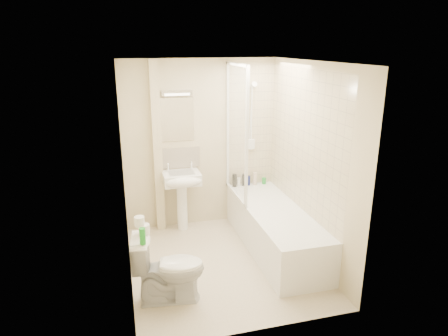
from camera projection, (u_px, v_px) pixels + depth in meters
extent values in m
plane|color=beige|center=(223.00, 263.00, 4.91)|extent=(2.50, 2.50, 0.00)
cube|color=beige|center=(200.00, 145.00, 5.71)|extent=(2.20, 0.02, 2.40)
cube|color=beige|center=(124.00, 178.00, 4.28)|extent=(0.02, 2.50, 2.40)
cube|color=beige|center=(310.00, 163.00, 4.82)|extent=(0.02, 2.50, 2.40)
cube|color=white|center=(222.00, 62.00, 4.20)|extent=(2.20, 2.50, 0.02)
cube|color=beige|center=(251.00, 127.00, 5.81)|extent=(0.70, 0.01, 1.75)
cube|color=beige|center=(303.00, 141.00, 4.94)|extent=(0.01, 2.10, 1.75)
cube|color=beige|center=(157.00, 148.00, 5.50)|extent=(0.12, 0.12, 2.40)
cube|color=beige|center=(179.00, 158.00, 5.67)|extent=(0.60, 0.02, 0.30)
cube|color=white|center=(177.00, 120.00, 5.50)|extent=(0.46, 0.01, 0.60)
cube|color=silver|center=(177.00, 93.00, 5.37)|extent=(0.42, 0.07, 0.07)
cube|color=white|center=(274.00, 229.00, 5.20)|extent=(0.70, 2.10, 0.55)
cube|color=white|center=(275.00, 213.00, 5.13)|extent=(0.56, 1.96, 0.05)
cube|color=white|center=(236.00, 132.00, 5.32)|extent=(0.01, 0.90, 1.80)
cube|color=white|center=(228.00, 126.00, 5.71)|extent=(0.04, 0.04, 1.80)
cube|color=white|center=(247.00, 140.00, 4.90)|extent=(0.04, 0.04, 1.80)
cube|color=white|center=(237.00, 64.00, 5.05)|extent=(0.04, 0.90, 0.04)
cube|color=white|center=(236.00, 194.00, 5.58)|extent=(0.04, 0.90, 0.03)
cylinder|color=white|center=(251.00, 118.00, 5.75)|extent=(0.02, 0.02, 0.90)
cylinder|color=white|center=(251.00, 149.00, 5.89)|extent=(0.05, 0.05, 0.02)
cylinder|color=white|center=(252.00, 87.00, 5.62)|extent=(0.05, 0.05, 0.02)
cylinder|color=white|center=(254.00, 85.00, 5.55)|extent=(0.08, 0.11, 0.11)
cube|color=white|center=(251.00, 144.00, 5.86)|extent=(0.10, 0.05, 0.14)
cylinder|color=white|center=(251.00, 115.00, 5.71)|extent=(0.01, 0.13, 0.84)
cylinder|color=white|center=(182.00, 207.00, 5.73)|extent=(0.15, 0.15, 0.69)
cube|color=white|center=(181.00, 178.00, 5.57)|extent=(0.51, 0.39, 0.16)
ellipsoid|color=white|center=(183.00, 182.00, 5.41)|extent=(0.51, 0.22, 0.16)
cube|color=silver|center=(181.00, 174.00, 5.55)|extent=(0.35, 0.26, 0.04)
cylinder|color=white|center=(168.00, 168.00, 5.59)|extent=(0.03, 0.03, 0.10)
cylinder|color=white|center=(192.00, 166.00, 5.67)|extent=(0.03, 0.03, 0.10)
sphere|color=white|center=(168.00, 164.00, 5.57)|extent=(0.04, 0.04, 0.04)
sphere|color=white|center=(192.00, 163.00, 5.66)|extent=(0.04, 0.04, 0.04)
cylinder|color=black|center=(235.00, 180.00, 5.91)|extent=(0.07, 0.07, 0.19)
cylinder|color=white|center=(239.00, 182.00, 5.93)|extent=(0.05, 0.05, 0.13)
cylinder|color=black|center=(244.00, 180.00, 5.95)|extent=(0.06, 0.06, 0.18)
cylinder|color=navy|center=(249.00, 181.00, 5.97)|extent=(0.04, 0.04, 0.14)
cylinder|color=beige|center=(255.00, 179.00, 5.99)|extent=(0.06, 0.06, 0.19)
cylinder|color=green|center=(264.00, 181.00, 6.04)|extent=(0.06, 0.06, 0.09)
imported|color=white|center=(169.00, 268.00, 4.11)|extent=(0.60, 0.83, 0.74)
cylinder|color=white|center=(144.00, 229.00, 4.03)|extent=(0.11, 0.11, 0.10)
cylinder|color=white|center=(139.00, 221.00, 3.97)|extent=(0.10, 0.10, 0.10)
cylinder|color=green|center=(143.00, 236.00, 3.81)|extent=(0.06, 0.06, 0.17)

